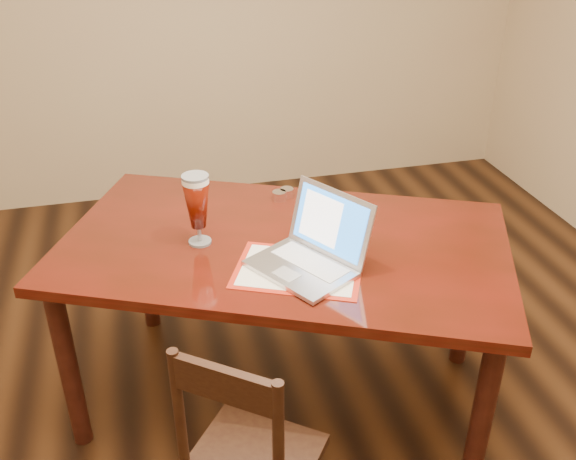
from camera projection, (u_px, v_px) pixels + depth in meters
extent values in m
plane|color=black|center=(298.00, 439.00, 2.68)|extent=(5.00, 5.00, 0.00)
cube|color=#4E100A|center=(284.00, 246.00, 2.51)|extent=(1.98, 1.61, 0.04)
cylinder|color=#38140E|center=(69.00, 368.00, 2.50)|extent=(0.08, 0.08, 0.77)
cylinder|color=#38140E|center=(481.00, 424.00, 2.25)|extent=(0.08, 0.08, 0.77)
cylinder|color=#38140E|center=(145.00, 261.00, 3.18)|extent=(0.08, 0.08, 0.77)
cylinder|color=#38140E|center=(468.00, 294.00, 2.93)|extent=(0.08, 0.08, 0.77)
cube|color=#B12210|center=(298.00, 270.00, 2.32)|extent=(0.55, 0.48, 0.00)
cube|color=silver|center=(298.00, 269.00, 2.32)|extent=(0.49, 0.43, 0.00)
cube|color=#B8B8BD|center=(300.00, 269.00, 2.31)|extent=(0.40, 0.44, 0.02)
cube|color=silver|center=(310.00, 261.00, 2.34)|extent=(0.25, 0.31, 0.00)
cube|color=silver|center=(287.00, 274.00, 2.26)|extent=(0.10, 0.11, 0.00)
cube|color=#B8B8BD|center=(331.00, 222.00, 2.34)|extent=(0.25, 0.35, 0.24)
cube|color=blue|center=(329.00, 223.00, 2.34)|extent=(0.21, 0.30, 0.20)
cube|color=white|center=(321.00, 219.00, 2.36)|extent=(0.13, 0.18, 0.17)
cylinder|color=silver|center=(200.00, 242.00, 2.49)|extent=(0.09, 0.09, 0.01)
cylinder|color=silver|center=(199.00, 233.00, 2.47)|extent=(0.02, 0.02, 0.06)
cylinder|color=white|center=(195.00, 180.00, 2.36)|extent=(0.10, 0.10, 0.02)
cylinder|color=silver|center=(195.00, 177.00, 2.36)|extent=(0.10, 0.10, 0.01)
cylinder|color=white|center=(279.00, 196.00, 2.81)|extent=(0.06, 0.06, 0.04)
cylinder|color=white|center=(287.00, 193.00, 2.83)|extent=(0.06, 0.06, 0.04)
cylinder|color=black|center=(234.00, 457.00, 2.36)|extent=(0.04, 0.04, 0.38)
cylinder|color=black|center=(180.00, 418.00, 1.88)|extent=(0.03, 0.03, 0.51)
cylinder|color=black|center=(278.00, 451.00, 1.77)|extent=(0.03, 0.03, 0.51)
cube|color=black|center=(224.00, 385.00, 1.74)|extent=(0.27, 0.22, 0.11)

